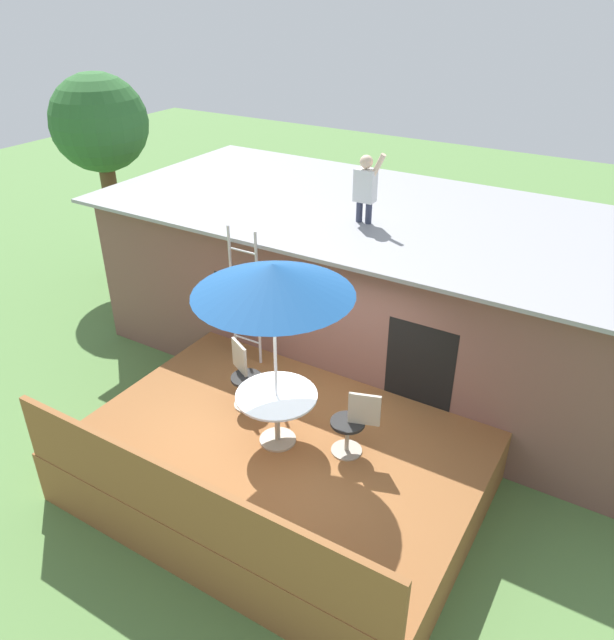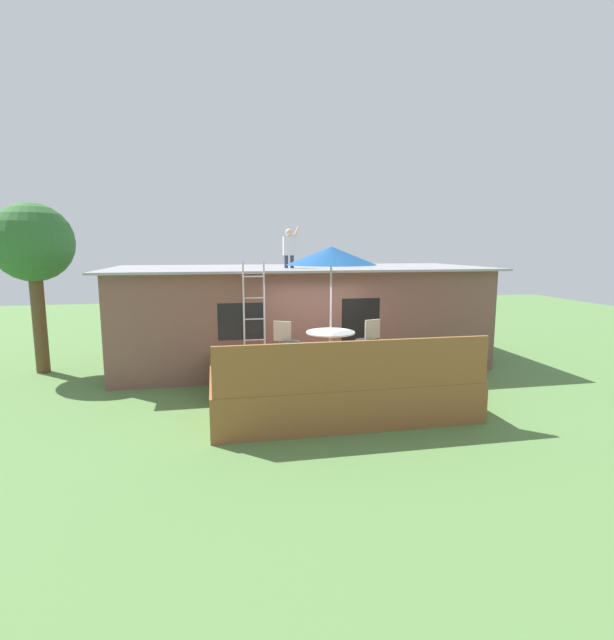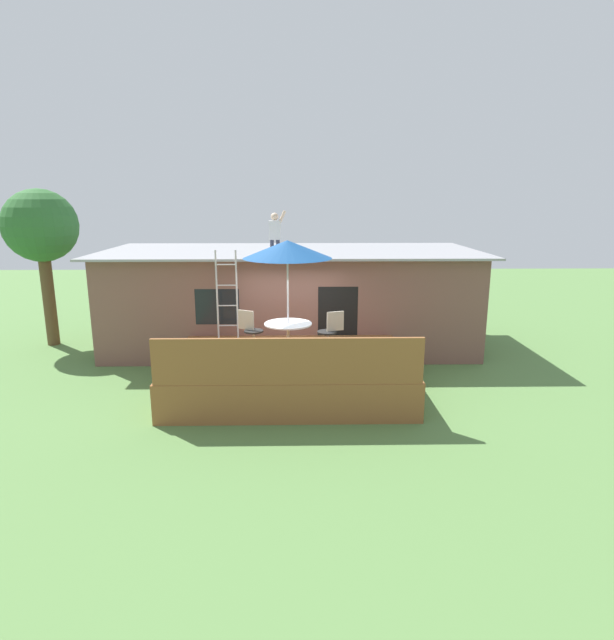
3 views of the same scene
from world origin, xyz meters
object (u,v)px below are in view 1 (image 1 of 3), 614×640
patio_umbrella (273,279)px  patio_chair_left (244,376)px  step_ladder (245,297)px  patio_table (277,405)px  backyard_tree (100,127)px  patio_chair_right (353,424)px  person_figure (366,184)px

patio_umbrella → patio_chair_left: (-0.85, 0.45, -1.89)m
step_ladder → patio_table: bearing=-43.3°
step_ladder → patio_chair_left: bearing=-55.9°
backyard_tree → patio_table: bearing=-29.0°
step_ladder → patio_chair_left: size_ratio=2.39×
patio_table → patio_umbrella: bearing=0.0°
patio_chair_left → patio_chair_right: same height
patio_table → patio_chair_left: bearing=151.9°
patio_umbrella → step_ladder: bearing=136.7°
patio_table → backyard_tree: bearing=151.0°
patio_table → patio_umbrella: 1.76m
person_figure → patio_chair_left: size_ratio=1.21×
step_ladder → backyard_tree: backyard_tree is taller
patio_umbrella → backyard_tree: backyard_tree is taller
patio_umbrella → person_figure: 3.12m
person_figure → patio_chair_right: 3.74m
patio_umbrella → step_ladder: size_ratio=1.15×
patio_umbrella → patio_chair_right: 2.13m
patio_umbrella → backyard_tree: bearing=151.0°
patio_chair_right → patio_table: bearing=-0.0°
patio_chair_left → backyard_tree: (-6.12, 3.41, 2.12)m
patio_umbrella → backyard_tree: size_ratio=0.57×
step_ladder → patio_chair_right: 2.75m
patio_umbrella → person_figure: person_figure is taller
patio_table → step_ladder: 2.12m
step_ladder → patio_chair_right: bearing=-24.3°
step_ladder → backyard_tree: 6.17m
step_ladder → patio_chair_right: (2.44, -1.10, -0.64)m
patio_table → person_figure: bearing=97.0°
patio_table → patio_chair_left: (-0.85, 0.45, -0.13)m
step_ladder → backyard_tree: (-5.47, 2.45, 1.47)m
patio_umbrella → backyard_tree: (-6.97, 3.87, 0.22)m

